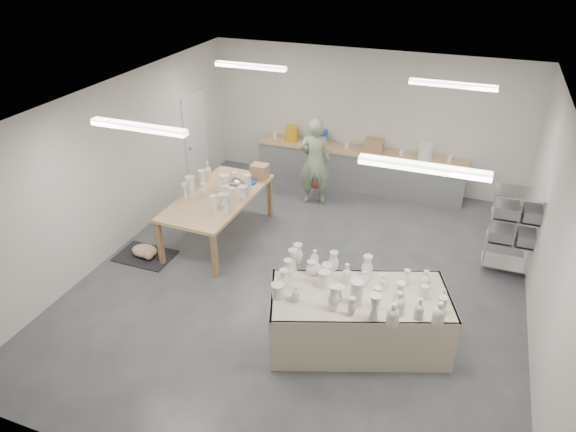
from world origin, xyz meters
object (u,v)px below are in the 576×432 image
at_px(drying_table, 358,317).
at_px(work_table, 222,194).
at_px(potter, 315,162).
at_px(red_stool, 318,186).

height_order(drying_table, work_table, work_table).
relative_size(potter, red_stool, 5.42).
relative_size(work_table, potter, 1.31).
relative_size(drying_table, work_table, 1.09).
bearing_deg(potter, drying_table, 98.49).
distance_m(work_table, potter, 2.26).
height_order(drying_table, red_stool, drying_table).
relative_size(drying_table, potter, 1.43).
distance_m(work_table, red_stool, 2.58).
height_order(work_table, red_stool, work_table).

